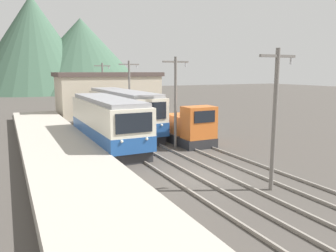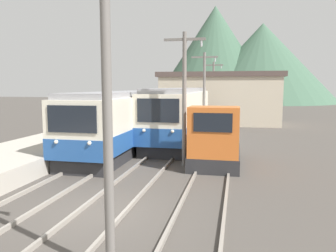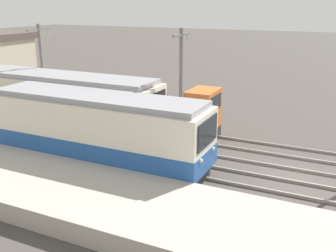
# 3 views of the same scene
# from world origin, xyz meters

# --- Properties ---
(ground_plane) EXTENTS (200.00, 200.00, 0.00)m
(ground_plane) POSITION_xyz_m (0.00, 0.00, 0.00)
(ground_plane) COLOR #47423D
(platform_left) EXTENTS (4.50, 54.00, 0.81)m
(platform_left) POSITION_xyz_m (-6.25, 0.00, 0.41)
(platform_left) COLOR #ADA599
(platform_left) RESTS_ON ground
(track_left) EXTENTS (1.54, 60.00, 0.14)m
(track_left) POSITION_xyz_m (-2.60, 0.00, 0.07)
(track_left) COLOR gray
(track_left) RESTS_ON ground
(track_center) EXTENTS (1.54, 60.00, 0.14)m
(track_center) POSITION_xyz_m (0.20, 0.00, 0.07)
(track_center) COLOR gray
(track_center) RESTS_ON ground
(track_right) EXTENTS (1.54, 60.00, 0.14)m
(track_right) POSITION_xyz_m (3.20, 0.00, 0.07)
(track_right) COLOR gray
(track_right) RESTS_ON ground
(commuter_train_left) EXTENTS (2.84, 11.32, 3.61)m
(commuter_train_left) POSITION_xyz_m (-2.60, 9.05, 1.68)
(commuter_train_left) COLOR #28282B
(commuter_train_left) RESTS_ON ground
(commuter_train_center) EXTENTS (2.84, 13.41, 3.79)m
(commuter_train_center) POSITION_xyz_m (0.20, 13.97, 1.76)
(commuter_train_center) COLOR #28282B
(commuter_train_center) RESTS_ON ground
(shunting_locomotive) EXTENTS (2.40, 4.78, 3.00)m
(shunting_locomotive) POSITION_xyz_m (3.20, 7.14, 1.21)
(shunting_locomotive) COLOR #28282B
(shunting_locomotive) RESTS_ON ground
(catenary_mast_mid) EXTENTS (2.00, 0.20, 6.48)m
(catenary_mast_mid) POSITION_xyz_m (1.71, 6.55, 3.55)
(catenary_mast_mid) COLOR slate
(catenary_mast_mid) RESTS_ON ground
(catenary_mast_far) EXTENTS (2.00, 0.20, 6.48)m
(catenary_mast_far) POSITION_xyz_m (1.71, 16.18, 3.55)
(catenary_mast_far) COLOR slate
(catenary_mast_far) RESTS_ON ground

